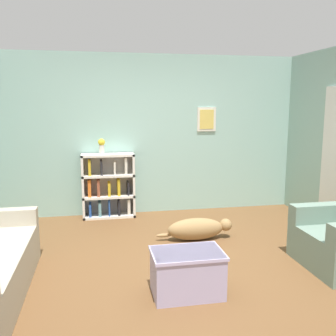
{
  "coord_description": "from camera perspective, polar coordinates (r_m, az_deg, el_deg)",
  "views": [
    {
      "loc": [
        -0.82,
        -3.89,
        1.79
      ],
      "look_at": [
        0.0,
        0.4,
        1.05
      ],
      "focal_mm": 40.0,
      "sensor_mm": 36.0,
      "label": 1
    }
  ],
  "objects": [
    {
      "name": "ground_plane",
      "position": [
        4.36,
        1.02,
        -14.63
      ],
      "size": [
        14.0,
        14.0,
        0.0
      ],
      "primitive_type": "plane",
      "color": "brown"
    },
    {
      "name": "coffee_table",
      "position": [
        3.68,
        2.93,
        -15.5
      ],
      "size": [
        0.68,
        0.45,
        0.43
      ],
      "color": "#ADA3CC",
      "rests_on": "ground_plane"
    },
    {
      "name": "vase",
      "position": [
        5.95,
        -10.08,
        3.41
      ],
      "size": [
        0.11,
        0.11,
        0.24
      ],
      "color": "silver",
      "rests_on": "bookshelf"
    },
    {
      "name": "wall_back",
      "position": [
        6.21,
        -3.2,
        5.07
      ],
      "size": [
        5.6,
        0.13,
        2.6
      ],
      "color": "#93BCB2",
      "rests_on": "ground_plane"
    },
    {
      "name": "dog",
      "position": [
        5.09,
        4.53,
        -9.22
      ],
      "size": [
        1.03,
        0.27,
        0.3
      ],
      "color": "#9E7A4C",
      "rests_on": "ground_plane"
    },
    {
      "name": "bookshelf",
      "position": [
        6.08,
        -9.07,
        -2.82
      ],
      "size": [
        0.83,
        0.3,
        1.03
      ],
      "color": "silver",
      "rests_on": "ground_plane"
    }
  ]
}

